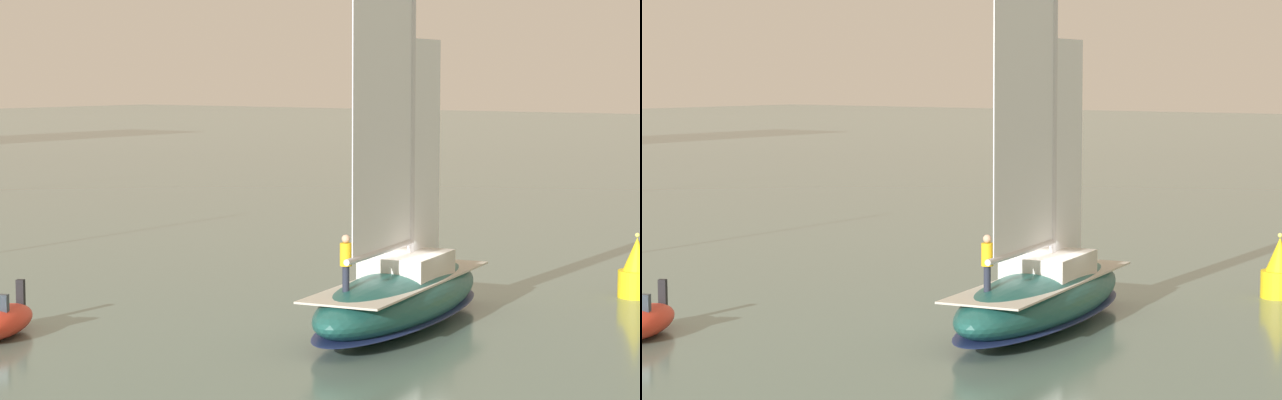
{
  "view_description": "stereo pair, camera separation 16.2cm",
  "coord_description": "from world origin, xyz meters",
  "views": [
    {
      "loc": [
        -31.94,
        -19.73,
        7.7
      ],
      "look_at": [
        0.0,
        3.0,
        3.73
      ],
      "focal_mm": 70.0,
      "sensor_mm": 36.0,
      "label": 1
    },
    {
      "loc": [
        -31.85,
        -19.86,
        7.7
      ],
      "look_at": [
        0.0,
        3.0,
        3.73
      ],
      "focal_mm": 70.0,
      "sensor_mm": 36.0,
      "label": 2
    }
  ],
  "objects": [
    {
      "name": "ground_plane",
      "position": [
        0.0,
        0.0,
        0.0
      ],
      "size": [
        400.0,
        400.0,
        0.0
      ],
      "primitive_type": "plane",
      "color": "slate"
    },
    {
      "name": "channel_buoy",
      "position": [
        9.03,
        -3.99,
        0.9
      ],
      "size": [
        1.26,
        1.26,
        2.26
      ],
      "color": "yellow",
      "rests_on": "ground"
    },
    {
      "name": "motor_tender",
      "position": [
        -7.96,
        8.87,
        0.46
      ],
      "size": [
        3.91,
        3.08,
        1.41
      ],
      "color": "red",
      "rests_on": "ground"
    },
    {
      "name": "sailboat_main",
      "position": [
        0.02,
        0.0,
        1.16
      ],
      "size": [
        11.12,
        4.77,
        14.79
      ],
      "color": "#194C47",
      "rests_on": "ground"
    }
  ]
}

